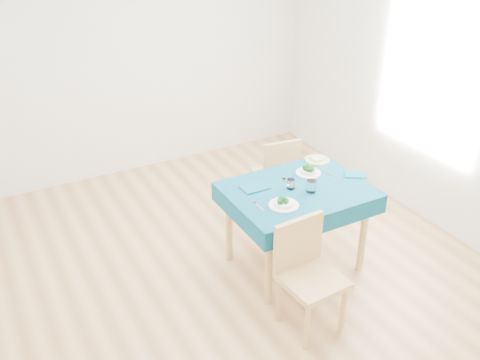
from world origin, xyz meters
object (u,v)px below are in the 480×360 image
chair_near (313,270)px  chair_far (274,170)px  bowl_far (309,170)px  table (295,228)px  side_plate (317,160)px  bowl_near (284,202)px

chair_near → chair_far: size_ratio=1.10×
bowl_far → table: bearing=-142.2°
chair_far → side_plate: 0.58m
chair_far → chair_near: bearing=75.4°
table → bowl_far: (0.23, 0.18, 0.41)m
table → chair_far: size_ratio=1.20×
table → bowl_far: bearing=37.8°
bowl_near → bowl_far: size_ratio=1.09×
bowl_near → side_plate: size_ratio=1.05×
bowl_near → chair_far: bearing=61.1°
bowl_near → bowl_far: bowl_near is taller
chair_far → bowl_far: bearing=91.0°
chair_near → chair_far: chair_near is taller
chair_near → bowl_far: size_ratio=4.83×
chair_far → side_plate: size_ratio=4.26×
chair_near → bowl_near: chair_near is taller
bowl_near → bowl_far: bearing=36.3°
bowl_near → side_plate: bearing=36.9°
chair_far → bowl_far: size_ratio=4.41×
chair_near → bowl_far: 1.06m
side_plate → chair_near: bearing=-126.4°
chair_far → bowl_near: size_ratio=4.06×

